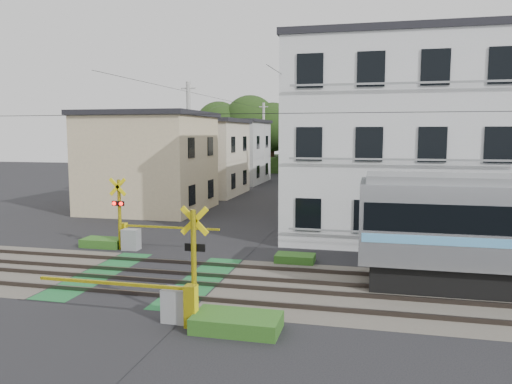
% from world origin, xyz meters
% --- Properties ---
extents(ground, '(120.00, 120.00, 0.00)m').
position_xyz_m(ground, '(0.00, 0.00, 0.00)').
color(ground, black).
extents(track_bed, '(120.00, 120.00, 0.14)m').
position_xyz_m(track_bed, '(0.00, 0.00, 0.04)').
color(track_bed, '#47423A').
rests_on(track_bed, ground).
extents(crossing_signal_near, '(4.74, 0.65, 3.09)m').
position_xyz_m(crossing_signal_near, '(2.59, -3.65, 0.71)').
color(crossing_signal_near, yellow).
rests_on(crossing_signal_near, ground).
extents(crossing_signal_far, '(4.74, 0.65, 3.09)m').
position_xyz_m(crossing_signal_far, '(-2.59, 3.65, 0.71)').
color(crossing_signal_far, yellow).
rests_on(crossing_signal_far, ground).
extents(apartment_block, '(10.20, 8.36, 9.30)m').
position_xyz_m(apartment_block, '(8.50, 9.49, 4.66)').
color(apartment_block, silver).
rests_on(apartment_block, ground).
extents(houses_row, '(22.07, 31.35, 6.80)m').
position_xyz_m(houses_row, '(0.25, 25.92, 3.24)').
color(houses_row, '#C9B68E').
rests_on(houses_row, ground).
extents(tree_hill, '(40.00, 13.01, 10.40)m').
position_xyz_m(tree_hill, '(0.57, 48.20, 5.15)').
color(tree_hill, '#1D3411').
rests_on(tree_hill, ground).
extents(catenary, '(60.00, 5.04, 7.00)m').
position_xyz_m(catenary, '(6.00, 0.03, 3.70)').
color(catenary, '#2D2D33').
rests_on(catenary, ground).
extents(utility_poles, '(7.90, 42.00, 8.00)m').
position_xyz_m(utility_poles, '(-1.05, 23.01, 4.08)').
color(utility_poles, '#A5A5A0').
rests_on(utility_poles, ground).
extents(pedestrian, '(0.64, 0.49, 1.60)m').
position_xyz_m(pedestrian, '(0.27, 32.76, 0.80)').
color(pedestrian, '#38313D').
rests_on(pedestrian, ground).
extents(weed_patches, '(10.25, 8.80, 0.40)m').
position_xyz_m(weed_patches, '(1.76, -0.09, 0.18)').
color(weed_patches, '#2D5E1E').
rests_on(weed_patches, ground).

